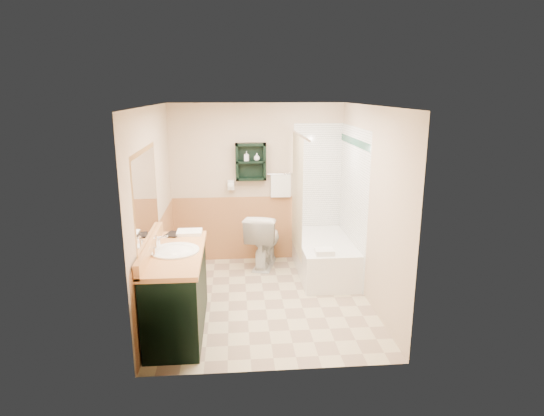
{
  "coord_description": "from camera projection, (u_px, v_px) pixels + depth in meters",
  "views": [
    {
      "loc": [
        -0.35,
        -5.26,
        2.56
      ],
      "look_at": [
        0.11,
        0.2,
        1.15
      ],
      "focal_mm": 30.0,
      "sensor_mm": 36.0,
      "label": 1
    }
  ],
  "objects": [
    {
      "name": "soap_bottle_a",
      "position": [
        247.0,
        159.0,
        6.68
      ],
      "size": [
        0.09,
        0.15,
        0.07
      ],
      "primitive_type": "imported",
      "rotation": [
        0.0,
        0.0,
        -0.22
      ],
      "color": "white",
      "rests_on": "wall_shelf"
    },
    {
      "name": "floor",
      "position": [
        264.0,
        300.0,
        5.74
      ],
      "size": [
        3.0,
        3.0,
        0.0
      ],
      "primitive_type": "plane",
      "color": "beige",
      "rests_on": "ground"
    },
    {
      "name": "vanity_book",
      "position": [
        166.0,
        226.0,
        5.35
      ],
      "size": [
        0.16,
        0.06,
        0.22
      ],
      "primitive_type": "imported",
      "rotation": [
        0.0,
        0.0,
        -0.29
      ],
      "color": "black",
      "rests_on": "vanity"
    },
    {
      "name": "shower_curtain",
      "position": [
        297.0,
        194.0,
        6.39
      ],
      "size": [
        1.05,
        1.05,
        1.7
      ],
      "primitive_type": null,
      "color": "#B8AC8B",
      "rests_on": "curtain_rod"
    },
    {
      "name": "left_wall",
      "position": [
        152.0,
        211.0,
        5.33
      ],
      "size": [
        0.04,
        3.0,
        2.4
      ],
      "primitive_type": "cube",
      "color": "beige",
      "rests_on": "ground"
    },
    {
      "name": "wainscot_back",
      "position": [
        258.0,
        228.0,
        7.05
      ],
      "size": [
        2.58,
        2.58,
        1.0
      ],
      "primitive_type": null,
      "color": "tan",
      "rests_on": "back_wall"
    },
    {
      "name": "counter_towel",
      "position": [
        189.0,
        232.0,
        5.41
      ],
      "size": [
        0.29,
        0.23,
        0.04
      ],
      "primitive_type": "cube",
      "color": "white",
      "rests_on": "vanity"
    },
    {
      "name": "tile_accent",
      "position": [
        354.0,
        142.0,
        6.1
      ],
      "size": [
        1.5,
        1.5,
        0.1
      ],
      "primitive_type": null,
      "color": "#134531",
      "rests_on": "right_wall"
    },
    {
      "name": "wall_shelf",
      "position": [
        251.0,
        162.0,
        6.7
      ],
      "size": [
        0.45,
        0.15,
        0.55
      ],
      "primitive_type": "cube",
      "color": "black",
      "rests_on": "back_wall"
    },
    {
      "name": "toilet",
      "position": [
        264.0,
        240.0,
        6.79
      ],
      "size": [
        0.66,
        0.92,
        0.81
      ],
      "primitive_type": "imported",
      "rotation": [
        0.0,
        0.0,
        2.87
      ],
      "color": "white",
      "rests_on": "ground"
    },
    {
      "name": "hair_dryer",
      "position": [
        231.0,
        185.0,
        6.79
      ],
      "size": [
        0.1,
        0.24,
        0.18
      ],
      "primitive_type": null,
      "color": "white",
      "rests_on": "back_wall"
    },
    {
      "name": "right_wall",
      "position": [
        372.0,
        206.0,
        5.55
      ],
      "size": [
        0.04,
        3.0,
        2.4
      ],
      "primitive_type": "cube",
      "color": "beige",
      "rests_on": "ground"
    },
    {
      "name": "vanity",
      "position": [
        177.0,
        291.0,
        4.93
      ],
      "size": [
        0.59,
        1.44,
        0.91
      ],
      "primitive_type": "cube",
      "color": "black",
      "rests_on": "ground"
    },
    {
      "name": "wainscot_left",
      "position": [
        159.0,
        266.0,
        5.51
      ],
      "size": [
        2.98,
        2.98,
        1.0
      ],
      "primitive_type": null,
      "color": "tan",
      "rests_on": "left_wall"
    },
    {
      "name": "ceiling",
      "position": [
        264.0,
        104.0,
        5.14
      ],
      "size": [
        2.6,
        3.0,
        0.04
      ],
      "primitive_type": "cube",
      "color": "white",
      "rests_on": "back_wall"
    },
    {
      "name": "bathtub",
      "position": [
        325.0,
        256.0,
        6.54
      ],
      "size": [
        0.77,
        1.5,
        0.51
      ],
      "primitive_type": "cube",
      "color": "white",
      "rests_on": "ground"
    },
    {
      "name": "back_wall",
      "position": [
        257.0,
        183.0,
        6.91
      ],
      "size": [
        2.6,
        0.04,
        2.4
      ],
      "primitive_type": "cube",
      "color": "beige",
      "rests_on": "ground"
    },
    {
      "name": "curtain_rod",
      "position": [
        300.0,
        135.0,
        6.01
      ],
      "size": [
        0.03,
        1.6,
        0.03
      ],
      "primitive_type": "cylinder",
      "rotation": [
        1.57,
        0.0,
        0.0
      ],
      "color": "silver",
      "rests_on": "back_wall"
    },
    {
      "name": "mirror_glass",
      "position": [
        147.0,
        196.0,
        4.73
      ],
      "size": [
        1.2,
        1.2,
        0.9
      ],
      "primitive_type": null,
      "color": "white",
      "rests_on": "left_wall"
    },
    {
      "name": "towel_bar",
      "position": [
        281.0,
        174.0,
        6.83
      ],
      "size": [
        0.4,
        0.06,
        0.4
      ],
      "primitive_type": null,
      "color": "white",
      "rests_on": "back_wall"
    },
    {
      "name": "tub_towel",
      "position": [
        324.0,
        252.0,
        5.87
      ],
      "size": [
        0.24,
        0.2,
        0.07
      ],
      "primitive_type": "cube",
      "color": "white",
      "rests_on": "bathtub"
    },
    {
      "name": "mirror_frame",
      "position": [
        146.0,
        196.0,
        4.73
      ],
      "size": [
        1.3,
        1.3,
        1.0
      ],
      "primitive_type": null,
      "color": "#9B6632",
      "rests_on": "left_wall"
    },
    {
      "name": "tile_back",
      "position": [
        324.0,
        192.0,
        6.99
      ],
      "size": [
        0.95,
        0.95,
        2.1
      ],
      "primitive_type": null,
      "color": "white",
      "rests_on": "back_wall"
    },
    {
      "name": "soap_bottle_b",
      "position": [
        257.0,
        158.0,
        6.69
      ],
      "size": [
        0.1,
        0.13,
        0.09
      ],
      "primitive_type": "imported",
      "rotation": [
        0.0,
        0.0,
        0.15
      ],
      "color": "white",
      "rests_on": "wall_shelf"
    },
    {
      "name": "tile_right",
      "position": [
        352.0,
        203.0,
        6.31
      ],
      "size": [
        1.5,
        1.5,
        2.1
      ],
      "primitive_type": null,
      "color": "white",
      "rests_on": "right_wall"
    }
  ]
}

